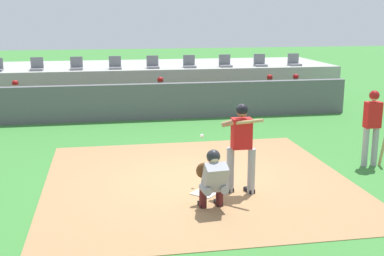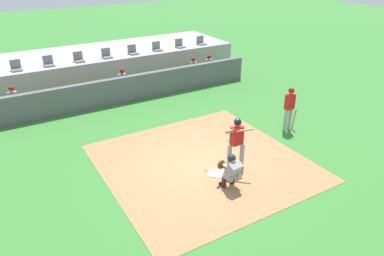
{
  "view_description": "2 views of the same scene",
  "coord_description": "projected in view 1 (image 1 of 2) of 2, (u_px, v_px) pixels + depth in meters",
  "views": [
    {
      "loc": [
        -1.88,
        -9.88,
        3.5
      ],
      "look_at": [
        0.0,
        0.7,
        1.0
      ],
      "focal_mm": 46.45,
      "sensor_mm": 36.0,
      "label": 1
    },
    {
      "loc": [
        -5.53,
        -8.62,
        6.36
      ],
      "look_at": [
        0.0,
        0.7,
        1.0
      ],
      "focal_mm": 33.45,
      "sensor_mm": 36.0,
      "label": 2
    }
  ],
  "objects": [
    {
      "name": "stadium_seat_1",
      "position": [
        37.0,
        67.0,
        18.49
      ],
      "size": [
        0.46,
        0.46,
        0.48
      ],
      "color": "slate",
      "rests_on": "stands_platform"
    },
    {
      "name": "ground_plane",
      "position": [
        198.0,
        181.0,
        10.58
      ],
      "size": [
        80.0,
        80.0,
        0.0
      ],
      "primitive_type": "plane",
      "color": "#387A33"
    },
    {
      "name": "stadium_seat_3",
      "position": [
        115.0,
        65.0,
        18.98
      ],
      "size": [
        0.46,
        0.46,
        0.48
      ],
      "color": "slate",
      "rests_on": "stands_platform"
    },
    {
      "name": "dugout_player_0",
      "position": [
        16.0,
        99.0,
        16.65
      ],
      "size": [
        0.49,
        0.7,
        1.3
      ],
      "color": "#939399",
      "rests_on": "ground"
    },
    {
      "name": "stadium_seat_2",
      "position": [
        77.0,
        66.0,
        18.74
      ],
      "size": [
        0.46,
        0.46,
        0.48
      ],
      "color": "slate",
      "rests_on": "stands_platform"
    },
    {
      "name": "batter_at_plate",
      "position": [
        241.0,
        143.0,
        9.65
      ],
      "size": [
        0.71,
        0.75,
        1.8
      ],
      "color": "#99999E",
      "rests_on": "ground"
    },
    {
      "name": "dugout_player_1",
      "position": [
        161.0,
        95.0,
        17.49
      ],
      "size": [
        0.49,
        0.7,
        1.3
      ],
      "color": "#939399",
      "rests_on": "ground"
    },
    {
      "name": "stadium_seat_8",
      "position": [
        294.0,
        62.0,
        20.22
      ],
      "size": [
        0.46,
        0.46,
        0.48
      ],
      "color": "slate",
      "rests_on": "stands_platform"
    },
    {
      "name": "dirt_infield",
      "position": [
        198.0,
        181.0,
        10.58
      ],
      "size": [
        6.4,
        6.4,
        0.01
      ],
      "primitive_type": "cube",
      "color": "#9E754C",
      "rests_on": "ground"
    },
    {
      "name": "dugout_player_2",
      "position": [
        270.0,
        92.0,
        18.17
      ],
      "size": [
        0.49,
        0.7,
        1.3
      ],
      "color": "#939399",
      "rests_on": "ground"
    },
    {
      "name": "home_plate",
      "position": [
        205.0,
        193.0,
        9.81
      ],
      "size": [
        0.62,
        0.62,
        0.02
      ],
      "primitive_type": "cube",
      "rotation": [
        0.0,
        0.0,
        0.79
      ],
      "color": "white",
      "rests_on": "dirt_infield"
    },
    {
      "name": "stadium_seat_4",
      "position": [
        153.0,
        65.0,
        19.23
      ],
      "size": [
        0.46,
        0.46,
        0.48
      ],
      "color": "slate",
      "rests_on": "stands_platform"
    },
    {
      "name": "stadium_seat_5",
      "position": [
        189.0,
        64.0,
        19.48
      ],
      "size": [
        0.46,
        0.46,
        0.48
      ],
      "color": "slate",
      "rests_on": "stands_platform"
    },
    {
      "name": "dugout_wall",
      "position": [
        162.0,
        101.0,
        16.68
      ],
      "size": [
        13.0,
        0.3,
        1.2
      ],
      "primitive_type": "cube",
      "color": "#59595E",
      "rests_on": "ground"
    },
    {
      "name": "stands_platform",
      "position": [
        150.0,
        81.0,
        20.88
      ],
      "size": [
        15.0,
        4.4,
        1.4
      ],
      "primitive_type": "cube",
      "color": "#9E9E99",
      "rests_on": "ground"
    },
    {
      "name": "stadium_seat_6",
      "position": [
        225.0,
        63.0,
        19.72
      ],
      "size": [
        0.46,
        0.46,
        0.48
      ],
      "color": "slate",
      "rests_on": "stands_platform"
    },
    {
      "name": "stadium_seat_7",
      "position": [
        260.0,
        63.0,
        19.97
      ],
      "size": [
        0.46,
        0.46,
        0.48
      ],
      "color": "slate",
      "rests_on": "stands_platform"
    },
    {
      "name": "dugout_player_3",
      "position": [
        296.0,
        91.0,
        18.35
      ],
      "size": [
        0.49,
        0.7,
        1.3
      ],
      "color": "#939399",
      "rests_on": "ground"
    },
    {
      "name": "catcher_crouched",
      "position": [
        213.0,
        177.0,
        8.94
      ],
      "size": [
        0.52,
        1.8,
        1.13
      ],
      "color": "gray",
      "rests_on": "ground"
    },
    {
      "name": "on_deck_batter",
      "position": [
        372.0,
        123.0,
        11.41
      ],
      "size": [
        0.58,
        0.23,
        1.79
      ],
      "color": "#99999E",
      "rests_on": "ground"
    },
    {
      "name": "dugout_bench",
      "position": [
        159.0,
        107.0,
        17.73
      ],
      "size": [
        11.8,
        0.44,
        0.45
      ],
      "primitive_type": "cube",
      "color": "olive",
      "rests_on": "ground"
    }
  ]
}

